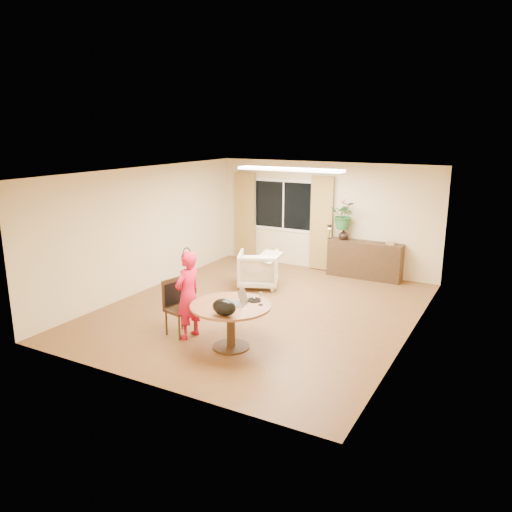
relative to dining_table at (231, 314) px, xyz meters
The scene contains 24 objects.
floor 1.85m from the dining_table, 102.66° to the left, with size 6.50×6.50×0.00m, color brown.
ceiling 2.69m from the dining_table, 102.66° to the left, with size 6.50×6.50×0.00m, color white.
wall_back 5.03m from the dining_table, 94.44° to the left, with size 5.50×5.50×0.00m, color beige.
wall_left 3.65m from the dining_table, 151.31° to the left, with size 6.50×6.50×0.00m, color beige.
wall_right 3.01m from the dining_table, 35.97° to the left, with size 6.50×6.50×0.00m, color beige.
window 5.25m from the dining_table, 106.71° to the left, with size 1.70×0.03×1.30m.
curtain_left 5.52m from the dining_table, 117.50° to the left, with size 0.55×0.08×2.25m, color brown.
curtain_right 4.92m from the dining_table, 95.11° to the left, with size 0.55×0.08×2.25m, color brown.
ceiling_panel 3.56m from the dining_table, 97.53° to the left, with size 2.20×0.35×0.05m, color white.
dining_table is the anchor object (origin of this frame).
dining_chair 1.02m from the dining_table, behind, with size 0.45×0.41×0.94m, color #311F10, non-canonical shape.
child 0.84m from the dining_table, behind, with size 0.35×0.53×1.46m, color red.
laptop 0.29m from the dining_table, 95.94° to the left, with size 0.39×0.26×0.26m, color #B7B7BC, non-canonical shape.
tumbler 0.34m from the dining_table, 72.99° to the left, with size 0.08×0.08×0.11m, color white, non-canonical shape.
wine_glass 0.53m from the dining_table, 26.80° to the left, with size 0.07×0.07×0.21m, color white, non-canonical shape.
pot_lid 0.44m from the dining_table, 55.61° to the left, with size 0.23×0.23×0.04m, color white, non-canonical shape.
handbag 0.55m from the dining_table, 69.98° to the right, with size 0.38×0.22×0.25m, color black, non-canonical shape.
armchair 3.16m from the dining_table, 110.71° to the left, with size 0.84×0.86×0.78m, color beige.
throw 3.01m from the dining_table, 106.24° to the left, with size 0.45×0.55×0.03m, color beige, non-canonical shape.
sideboard 4.78m from the dining_table, 81.50° to the left, with size 1.69×0.41×0.84m, color #311F10.
vase 4.75m from the dining_table, 87.89° to the left, with size 0.24×0.24×0.25m, color black.
bouquet 4.81m from the dining_table, 87.94° to the left, with size 0.59×0.51×0.66m, color #336224.
book_stack 4.90m from the dining_table, 74.95° to the left, with size 0.19×0.14×0.08m, color #916A49, non-canonical shape.
desk_lamp 4.70m from the dining_table, 91.94° to the left, with size 0.14×0.14×0.34m, color black, non-canonical shape.
Camera 1 is at (4.22, -7.90, 3.36)m, focal length 35.00 mm.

